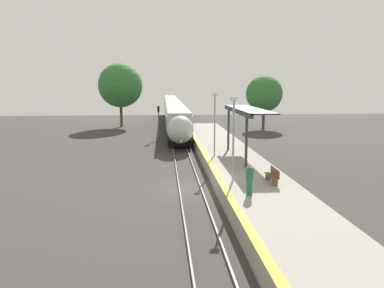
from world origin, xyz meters
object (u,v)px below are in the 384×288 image
at_px(train, 173,110).
at_px(person_waiting, 250,179).
at_px(platform_bench, 273,175).
at_px(railway_signal, 159,119).
at_px(lamppost_near, 233,133).
at_px(lamppost_mid, 215,120).

xyz_separation_m(train, person_waiting, (2.81, -48.70, -0.29)).
height_order(train, person_waiting, train).
xyz_separation_m(platform_bench, railway_signal, (-7.11, 24.96, 1.07)).
relative_size(train, lamppost_near, 12.18).
distance_m(person_waiting, railway_signal, 27.85).
bearing_deg(train, railway_signal, -96.18).
distance_m(platform_bench, railway_signal, 25.98).
bearing_deg(lamppost_mid, railway_signal, 106.32).
relative_size(railway_signal, lamppost_near, 0.81).
relative_size(train, lamppost_mid, 12.18).
distance_m(person_waiting, lamppost_mid, 11.30).
xyz_separation_m(train, platform_bench, (4.80, -46.30, -0.71)).
bearing_deg(person_waiting, railway_signal, 100.60).
bearing_deg(platform_bench, lamppost_near, 168.92).
bearing_deg(lamppost_near, lamppost_mid, 90.00).
relative_size(platform_bench, person_waiting, 1.02).
relative_size(platform_bench, lamppost_near, 0.34).
xyz_separation_m(railway_signal, lamppost_near, (4.76, -24.50, 1.41)).
bearing_deg(railway_signal, lamppost_mid, -73.68).
bearing_deg(person_waiting, lamppost_mid, 91.86).
distance_m(train, person_waiting, 48.78).
bearing_deg(train, platform_bench, -84.08).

